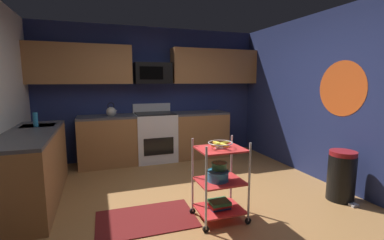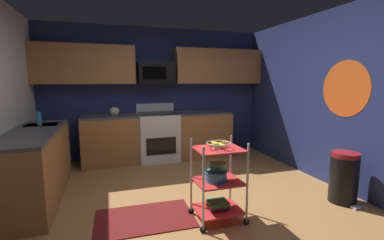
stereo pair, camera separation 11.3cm
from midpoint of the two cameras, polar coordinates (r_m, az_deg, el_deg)
floor at (r=3.57m, az=-0.80°, el=-17.99°), size 4.40×4.80×0.04m
wall_back at (r=5.56m, az=-8.92°, el=5.59°), size 4.52×0.06×2.60m
wall_right at (r=4.45m, az=27.59°, el=4.04°), size 0.06×4.80×2.60m
wall_flower_decal at (r=4.34m, az=28.51°, el=5.88°), size 0.00×0.79×0.79m
counter_run at (r=4.74m, az=-16.11°, el=-5.36°), size 3.64×2.57×0.92m
oven_range at (r=5.34m, az=-8.44°, el=-3.42°), size 0.76×0.65×1.10m
upper_cabinets at (r=5.37m, az=-8.58°, el=11.38°), size 4.40×0.33×0.70m
microwave at (r=5.33m, az=-8.95°, el=9.78°), size 0.70×0.39×0.40m
rolling_cart at (r=3.09m, az=4.86°, el=-12.74°), size 0.57×0.44×0.91m
fruit_bowl at (r=2.96m, az=4.96°, el=-5.10°), size 0.27×0.27×0.07m
mixing_bowl_large at (r=3.05m, az=4.39°, el=-11.66°), size 0.25×0.25×0.11m
mixing_bowl_small at (r=3.06m, az=4.76°, el=-9.65°), size 0.18×0.18×0.08m
book_stack at (r=3.20m, az=4.79°, el=-17.38°), size 0.24×0.19×0.09m
kettle at (r=5.16m, az=-17.38°, el=1.71°), size 0.21×0.18×0.26m
dish_soap_bottle at (r=4.39m, az=-30.92°, el=0.08°), size 0.06×0.06×0.20m
trash_can at (r=4.07m, az=28.45°, el=-10.36°), size 0.34×0.42×0.66m
floor_rug at (r=3.30m, az=-10.70°, el=-19.97°), size 1.11×0.72×0.01m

